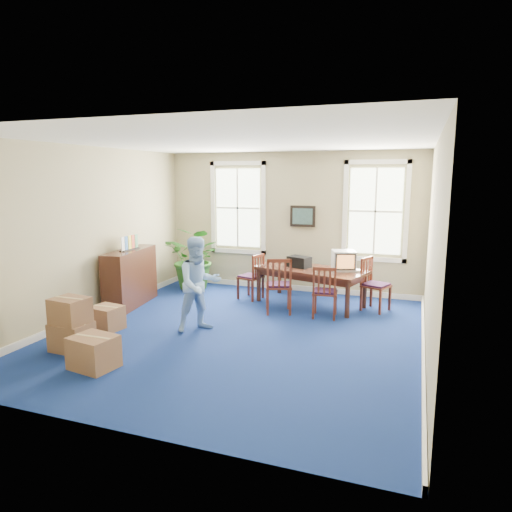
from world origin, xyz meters
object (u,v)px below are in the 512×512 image
(conference_table, at_px, (310,286))
(chair_near_left, at_px, (278,285))
(potted_plant, at_px, (196,258))
(crt_tv, at_px, (344,260))
(credenza, at_px, (130,276))
(cardboard_boxes, at_px, (87,322))
(man, at_px, (199,284))

(conference_table, bearing_deg, chair_near_left, -105.00)
(chair_near_left, height_order, potted_plant, potted_plant)
(crt_tv, bearing_deg, credenza, 178.54)
(conference_table, xyz_separation_m, potted_plant, (-2.86, 0.40, 0.36))
(crt_tv, height_order, potted_plant, potted_plant)
(chair_near_left, bearing_deg, cardboard_boxes, 32.60)
(potted_plant, xyz_separation_m, cardboard_boxes, (0.20, -4.03, -0.31))
(chair_near_left, relative_size, cardboard_boxes, 0.73)
(conference_table, xyz_separation_m, chair_near_left, (-0.46, -0.77, 0.17))
(crt_tv, distance_m, potted_plant, 3.55)
(credenza, bearing_deg, man, -31.71)
(credenza, distance_m, cardboard_boxes, 2.47)
(crt_tv, bearing_deg, potted_plant, 154.75)
(credenza, height_order, potted_plant, potted_plant)
(man, bearing_deg, potted_plant, 70.09)
(conference_table, height_order, man, man)
(cardboard_boxes, bearing_deg, credenza, 109.62)
(credenza, xyz_separation_m, potted_plant, (0.63, 1.71, 0.13))
(credenza, relative_size, cardboard_boxes, 1.03)
(potted_plant, relative_size, cardboard_boxes, 0.98)
(potted_plant, bearing_deg, cardboard_boxes, -87.18)
(crt_tv, height_order, cardboard_boxes, crt_tv)
(man, bearing_deg, credenza, 107.48)
(conference_table, bearing_deg, potted_plant, -171.99)
(crt_tv, relative_size, credenza, 0.31)
(potted_plant, height_order, cardboard_boxes, potted_plant)
(potted_plant, bearing_deg, man, -61.68)
(conference_table, relative_size, man, 1.37)
(credenza, bearing_deg, potted_plant, 62.42)
(crt_tv, bearing_deg, conference_table, 164.79)
(chair_near_left, xyz_separation_m, potted_plant, (-2.40, 1.17, 0.19))
(man, height_order, cardboard_boxes, man)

